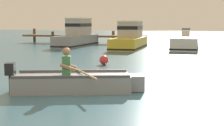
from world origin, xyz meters
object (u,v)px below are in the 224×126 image
rowboat_with_person (75,82)px  moored_boat_yellow (129,38)px  mooring_buoy (104,60)px  moored_boat_grey (77,36)px  moored_boat_white (185,43)px

rowboat_with_person → moored_boat_yellow: moored_boat_yellow is taller
moored_boat_yellow → mooring_buoy: bearing=-84.7°
rowboat_with_person → mooring_buoy: (-0.89, 5.61, -0.05)m
moored_boat_grey → moored_boat_yellow: (4.42, -1.31, -0.08)m
moored_boat_white → mooring_buoy: size_ratio=14.92×
rowboat_with_person → mooring_buoy: rowboat_with_person is taller
moored_boat_grey → moored_boat_white: bearing=-0.0°
rowboat_with_person → moored_boat_white: (2.05, 15.82, 0.15)m
rowboat_with_person → moored_boat_grey: moored_boat_grey is taller
mooring_buoy → moored_boat_grey: bearing=117.2°
moored_boat_grey → moored_boat_white: (8.19, -0.01, -0.40)m
moored_boat_yellow → moored_boat_white: (3.76, 1.30, -0.32)m
rowboat_with_person → moored_boat_grey: 16.98m
rowboat_with_person → moored_boat_white: bearing=82.6°
moored_boat_white → moored_boat_yellow: bearing=-160.9°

